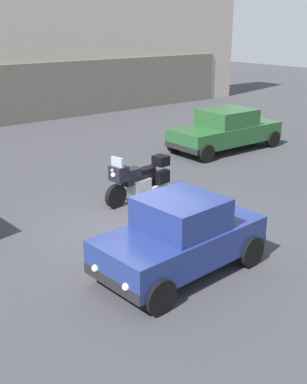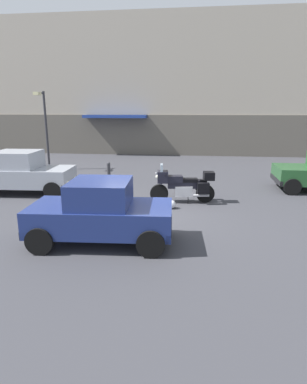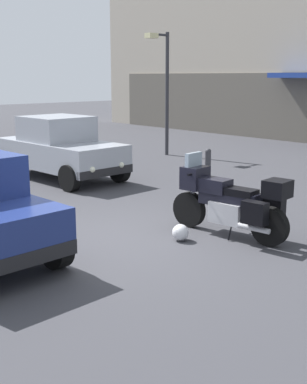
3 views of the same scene
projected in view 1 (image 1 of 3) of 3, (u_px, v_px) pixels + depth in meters
name	position (u px, v px, depth m)	size (l,w,h in m)	color
ground_plane	(141.00, 231.00, 11.35)	(80.00, 80.00, 0.00)	#38383D
motorcycle	(139.00, 178.00, 13.16)	(2.26, 0.87, 1.36)	black
helmet	(146.00, 206.00, 12.53)	(0.28, 0.28, 0.28)	silver
car_sedan_far	(226.00, 130.00, 18.32)	(4.60, 1.97, 1.56)	#235128
car_compact_side	(180.00, 237.00, 9.22)	(3.55, 1.89, 1.56)	navy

